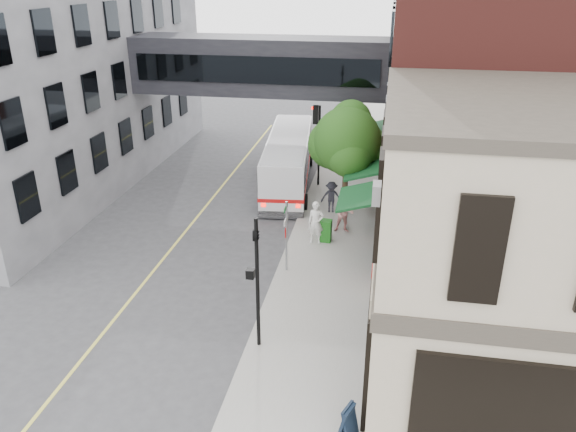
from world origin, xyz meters
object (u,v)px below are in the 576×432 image
at_px(pedestrian_a, 316,223).
at_px(sandwich_board, 348,423).
at_px(bus, 288,158).
at_px(pedestrian_c, 331,197).
at_px(newspaper_box, 326,231).
at_px(pedestrian_b, 344,214).

relative_size(pedestrian_a, sandwich_board, 1.87).
bearing_deg(bus, pedestrian_c, -53.74).
height_order(pedestrian_c, newspaper_box, pedestrian_c).
bearing_deg(pedestrian_a, newspaper_box, 26.06).
xyz_separation_m(bus, pedestrian_a, (2.56, -7.47, -0.43)).
xyz_separation_m(bus, newspaper_box, (2.98, -7.24, -0.89)).
bearing_deg(newspaper_box, pedestrian_a, -147.11).
distance_m(bus, pedestrian_b, 7.15).
bearing_deg(pedestrian_c, pedestrian_a, -101.05).
height_order(newspaper_box, sandwich_board, sandwich_board).
height_order(pedestrian_b, sandwich_board, pedestrian_b).
height_order(pedestrian_a, newspaper_box, pedestrian_a).
height_order(bus, pedestrian_c, bus).
relative_size(pedestrian_b, pedestrian_c, 1.13).
relative_size(bus, newspaper_box, 10.37).
xyz_separation_m(pedestrian_b, sandwich_board, (1.20, -12.55, -0.39)).
xyz_separation_m(pedestrian_a, sandwich_board, (2.33, -11.20, -0.45)).
height_order(bus, pedestrian_a, bus).
relative_size(bus, pedestrian_a, 5.41).
bearing_deg(pedestrian_c, newspaper_box, -94.13).
relative_size(pedestrian_c, sandwich_board, 1.55).
relative_size(pedestrian_b, newspaper_box, 1.80).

